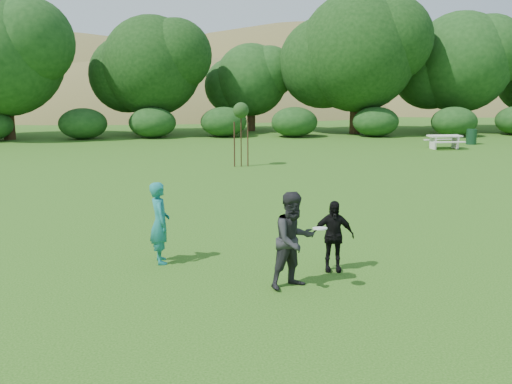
# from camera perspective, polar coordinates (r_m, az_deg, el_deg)

# --- Properties ---
(ground) EXTENTS (120.00, 120.00, 0.00)m
(ground) POSITION_cam_1_polar(r_m,az_deg,el_deg) (11.83, 1.75, -8.13)
(ground) COLOR #19470C
(ground) RESTS_ON ground
(player_teal) EXTENTS (0.54, 0.72, 1.78)m
(player_teal) POSITION_cam_1_polar(r_m,az_deg,el_deg) (12.42, -9.60, -3.05)
(player_teal) COLOR #197171
(player_teal) RESTS_ON ground
(player_grey) EXTENTS (1.12, 1.03, 1.87)m
(player_grey) POSITION_cam_1_polar(r_m,az_deg,el_deg) (10.83, 3.79, -4.83)
(player_grey) COLOR #252528
(player_grey) RESTS_ON ground
(player_black) EXTENTS (0.91, 0.46, 1.49)m
(player_black) POSITION_cam_1_polar(r_m,az_deg,el_deg) (11.88, 7.69, -4.37)
(player_black) COLOR black
(player_black) RESTS_ON ground
(trash_can_near) EXTENTS (0.60, 0.60, 0.90)m
(trash_can_near) POSITION_cam_1_polar(r_m,az_deg,el_deg) (36.24, 20.74, 5.19)
(trash_can_near) COLOR #153B23
(trash_can_near) RESTS_ON ground
(frisbee) EXTENTS (0.27, 0.27, 0.05)m
(frisbee) POSITION_cam_1_polar(r_m,az_deg,el_deg) (10.56, 6.41, -3.63)
(frisbee) COLOR white
(frisbee) RESTS_ON ground
(sapling) EXTENTS (0.70, 0.70, 2.85)m
(sapling) POSITION_cam_1_polar(r_m,az_deg,el_deg) (25.31, -1.52, 7.99)
(sapling) COLOR #351F14
(sapling) RESTS_ON ground
(picnic_table) EXTENTS (1.80, 1.48, 0.76)m
(picnic_table) POSITION_cam_1_polar(r_m,az_deg,el_deg) (33.45, 18.32, 5.00)
(picnic_table) COLOR beige
(picnic_table) RESTS_ON ground
(hillside) EXTENTS (150.00, 72.00, 52.00)m
(hillside) POSITION_cam_1_polar(r_m,az_deg,el_deg) (81.06, -5.90, 0.11)
(hillside) COLOR olive
(hillside) RESTS_ON ground
(tree_row) EXTENTS (53.92, 10.38, 9.62)m
(tree_row) POSITION_cam_1_polar(r_m,az_deg,el_deg) (40.01, 0.22, 12.80)
(tree_row) COLOR #3A2616
(tree_row) RESTS_ON ground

